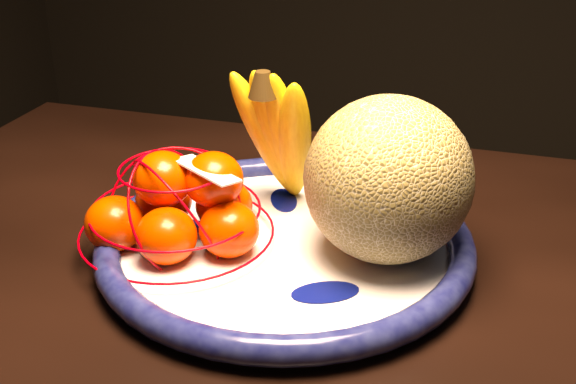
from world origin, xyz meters
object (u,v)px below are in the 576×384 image
(cantaloupe, at_px, (388,179))
(mandarin_bag, at_px, (181,208))
(fruit_bowl, at_px, (285,243))
(banana_bunch, at_px, (280,131))

(cantaloupe, bearing_deg, mandarin_bag, -168.07)
(cantaloupe, bearing_deg, fruit_bowl, -172.89)
(cantaloupe, height_order, banana_bunch, banana_bunch)
(cantaloupe, height_order, mandarin_bag, cantaloupe)
(banana_bunch, height_order, mandarin_bag, banana_bunch)
(banana_bunch, bearing_deg, cantaloupe, -14.10)
(fruit_bowl, xyz_separation_m, banana_bunch, (-0.03, 0.08, 0.09))
(mandarin_bag, bearing_deg, banana_bunch, 57.51)
(fruit_bowl, height_order, mandarin_bag, mandarin_bag)
(fruit_bowl, distance_m, mandarin_bag, 0.11)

